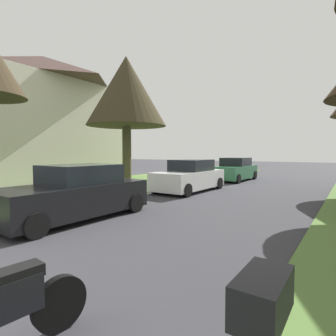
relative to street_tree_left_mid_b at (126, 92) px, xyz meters
The scene contains 6 objects.
street_tree_left_mid_b is the anchor object (origin of this frame).
parked_sedan_black 8.86m from the street_tree_left_mid_b, 57.86° to the right, with size 1.97×4.41×1.57m.
parked_sedan_white 6.09m from the street_tree_left_mid_b, ahead, with size 1.97×4.41×1.57m.
parked_sedan_green 8.98m from the street_tree_left_mid_b, 59.37° to the left, with size 1.97×4.41×1.57m.
house_backdrop_left 8.50m from the street_tree_left_mid_b, behind, with size 8.61×10.87×9.05m.
curbside_mailbox 14.94m from the street_tree_left_mid_b, 43.82° to the right, with size 0.22×0.44×1.27m.
Camera 1 is at (4.46, 0.74, 1.94)m, focal length 28.66 mm.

